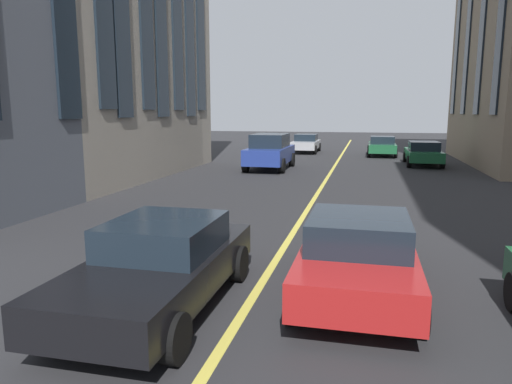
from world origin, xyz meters
TOP-DOWN VIEW (x-y plane):
  - lane_centre_line at (20.00, 0.00)m, footprint 80.00×0.16m
  - car_silver_far at (43.08, 2.76)m, footprint 4.40×1.95m
  - car_red_trailing at (15.56, -1.66)m, footprint 4.40×1.95m
  - car_blue_oncoming at (32.17, 3.28)m, footprint 4.70×2.14m
  - car_black_near at (14.24, 1.31)m, footprint 4.40×1.95m
  - car_green_parked_a at (36.03, -4.90)m, footprint 4.40×1.95m
  - car_green_parked_b at (41.51, -2.75)m, footprint 4.40×1.95m

SIDE VIEW (x-z plane):
  - lane_centre_line at x=20.00m, z-range 0.00..0.01m
  - car_silver_far at x=43.08m, z-range 0.02..1.39m
  - car_red_trailing at x=15.56m, z-range 0.02..1.39m
  - car_black_near at x=14.24m, z-range 0.02..1.39m
  - car_green_parked_a at x=36.03m, z-range 0.02..1.39m
  - car_green_parked_b at x=41.51m, z-range 0.02..1.39m
  - car_blue_oncoming at x=32.17m, z-range 0.03..1.91m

